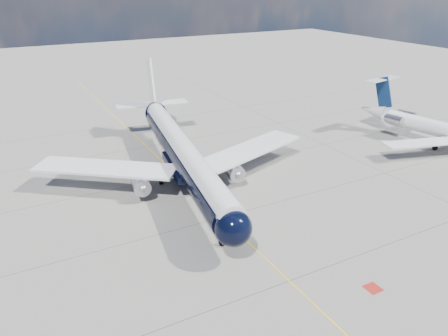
{
  "coord_description": "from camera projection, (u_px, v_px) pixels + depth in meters",
  "views": [
    {
      "loc": [
        -23.61,
        -34.32,
        29.04
      ],
      "look_at": [
        3.66,
        16.17,
        4.0
      ],
      "focal_mm": 35.0,
      "sensor_mm": 36.0,
      "label": 1
    }
  ],
  "objects": [
    {
      "name": "ground",
      "position": [
        166.0,
        165.0,
        73.76
      ],
      "size": [
        320.0,
        320.0,
        0.0
      ],
      "primitive_type": "plane",
      "color": "gray",
      "rests_on": "ground"
    },
    {
      "name": "taxiway_centerline",
      "position": [
        178.0,
        176.0,
        69.73
      ],
      "size": [
        0.16,
        160.0,
        0.01
      ],
      "primitive_type": "cube",
      "color": "yellow",
      "rests_on": "ground"
    },
    {
      "name": "red_marking",
      "position": [
        373.0,
        288.0,
        44.46
      ],
      "size": [
        1.6,
        1.6,
        0.01
      ],
      "primitive_type": "cube",
      "color": "maroon",
      "rests_on": "ground"
    },
    {
      "name": "main_airliner",
      "position": [
        181.0,
        151.0,
        66.5
      ],
      "size": [
        43.05,
        52.91,
        15.34
      ],
      "rotation": [
        0.0,
        0.0,
        -0.16
      ],
      "color": "black",
      "rests_on": "ground"
    },
    {
      "name": "regional_jet",
      "position": [
        438.0,
        128.0,
        80.78
      ],
      "size": [
        28.47,
        33.14,
        11.28
      ],
      "rotation": [
        0.0,
        0.0,
        0.2
      ],
      "color": "silver",
      "rests_on": "ground"
    }
  ]
}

